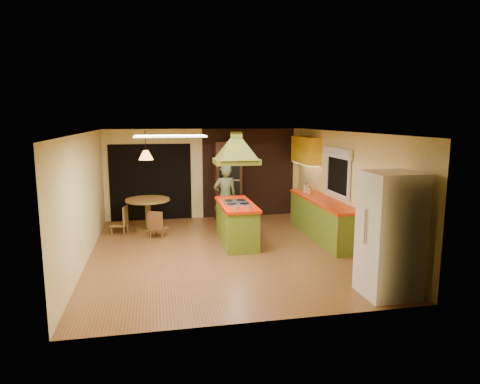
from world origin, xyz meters
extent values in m
plane|color=brown|center=(0.00, 0.00, 0.00)|extent=(6.50, 6.50, 0.00)
plane|color=#F3EAAE|center=(0.00, 3.25, 1.25)|extent=(5.50, 0.00, 5.50)
plane|color=#F3EAAE|center=(0.00, -3.25, 1.25)|extent=(5.50, 0.00, 5.50)
plane|color=#F3EAAE|center=(-2.75, 0.00, 1.25)|extent=(0.00, 6.50, 6.50)
plane|color=#F3EAAE|center=(2.75, 0.00, 1.25)|extent=(0.00, 6.50, 6.50)
plane|color=silver|center=(0.00, 0.00, 2.50)|extent=(6.50, 6.50, 0.00)
cube|color=#381E14|center=(1.25, 3.23, 1.25)|extent=(2.64, 0.03, 2.50)
cube|color=black|center=(-1.50, 3.23, 1.05)|extent=(2.20, 0.03, 2.10)
cube|color=olive|center=(2.45, 0.60, 0.43)|extent=(0.58, 3.00, 0.86)
cube|color=#E53807|center=(2.45, 0.60, 0.89)|extent=(0.62, 3.05, 0.06)
cube|color=yellow|center=(2.57, 2.20, 1.95)|extent=(0.34, 1.40, 0.70)
cube|color=black|center=(2.72, 0.40, 1.55)|extent=(0.03, 1.16, 0.96)
cube|color=white|center=(2.67, 0.40, 2.02)|extent=(0.10, 1.35, 0.22)
cube|color=white|center=(-1.10, -1.20, 2.48)|extent=(1.20, 0.60, 0.03)
cube|color=olive|center=(0.39, 0.56, 0.43)|extent=(0.70, 1.77, 0.86)
cube|color=red|center=(0.39, 0.56, 0.89)|extent=(0.76, 1.85, 0.06)
cube|color=silver|center=(0.39, 0.56, 0.93)|extent=(0.54, 0.78, 0.02)
cube|color=#60691A|center=(0.39, 0.56, 1.85)|extent=(0.97, 0.70, 0.12)
pyramid|color=#60691A|center=(0.39, 0.56, 2.35)|extent=(0.97, 0.70, 0.45)
cube|color=#60691A|center=(0.39, 0.56, 2.43)|extent=(0.22, 0.22, 0.14)
imported|color=#444F2A|center=(0.34, 1.83, 0.83)|extent=(0.64, 0.46, 1.66)
cube|color=white|center=(2.21, -2.74, 0.99)|extent=(0.83, 0.79, 1.98)
cube|color=#432015|center=(0.60, 2.95, 1.08)|extent=(0.72, 0.59, 2.16)
cube|color=black|center=(0.60, 2.65, 1.38)|extent=(0.56, 0.02, 0.45)
cube|color=black|center=(0.60, 2.65, 0.88)|extent=(0.56, 0.02, 0.45)
cylinder|color=brown|center=(-1.58, 2.04, 0.79)|extent=(1.09, 1.09, 0.05)
cylinder|color=brown|center=(-1.58, 2.04, 0.41)|extent=(0.14, 0.14, 0.76)
cylinder|color=brown|center=(-1.58, 2.04, 0.03)|extent=(0.61, 0.61, 0.05)
cone|color=#FF9E3F|center=(-1.58, 2.04, 1.90)|extent=(0.37, 0.37, 0.23)
cylinder|color=beige|center=(2.40, 1.59, 1.02)|extent=(0.16, 0.16, 0.20)
cylinder|color=#F6E7C6|center=(2.40, 1.64, 1.01)|extent=(0.15, 0.15, 0.18)
cylinder|color=beige|center=(2.40, 1.36, 1.00)|extent=(0.14, 0.14, 0.15)
camera|label=1|loc=(-1.36, -8.63, 2.78)|focal=32.00mm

